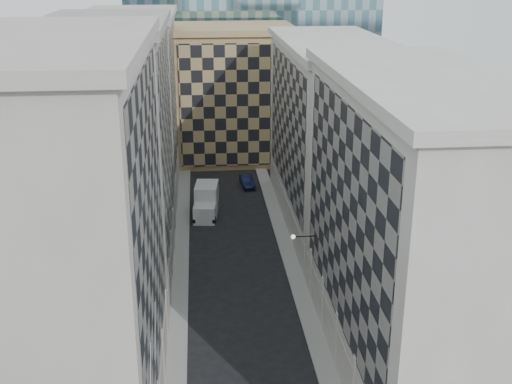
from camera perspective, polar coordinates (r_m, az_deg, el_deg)
sidewalk_west at (r=59.66m, az=-6.74°, el=-7.37°), size 1.50×100.00×0.15m
sidewalk_east at (r=60.21m, az=3.37°, el=-6.99°), size 1.50×100.00×0.15m
bldg_left_a at (r=38.19m, az=-16.52°, el=-4.83°), size 10.80×22.80×23.70m
bldg_left_b at (r=58.80m, az=-12.63°, el=3.68°), size 10.80×22.80×22.70m
bldg_left_c at (r=80.15m, az=-10.76°, el=7.72°), size 10.80×22.80×21.70m
bldg_right_a at (r=43.95m, az=13.82°, el=-3.39°), size 10.80×26.80×20.70m
bldg_right_b at (r=68.80m, az=6.74°, el=5.09°), size 10.80×28.80×19.70m
tan_block at (r=92.83m, az=-1.99°, el=8.81°), size 16.80×14.80×18.80m
flagpoles_left at (r=34.98m, az=-9.16°, el=-13.81°), size 0.10×6.33×2.33m
bracket_lamp at (r=52.10m, az=3.52°, el=-3.99°), size 1.98×0.36×0.36m
box_truck at (r=72.79m, az=-4.45°, el=-0.92°), size 3.12×6.36×3.37m
dark_car at (r=81.92m, az=-0.81°, el=0.96°), size 1.86×4.28×1.37m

